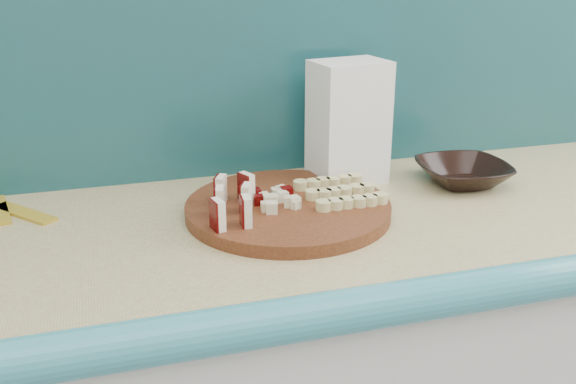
# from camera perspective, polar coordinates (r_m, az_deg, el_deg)

# --- Properties ---
(backsplash) EXTENTS (2.20, 0.02, 0.50)m
(backsplash) POSITION_cam_1_polar(r_m,az_deg,el_deg) (1.29, -8.81, 11.98)
(backsplash) COLOR teal
(backsplash) RESTS_ON kitchen_counter
(cutting_board) EXTENTS (0.38, 0.38, 0.02)m
(cutting_board) POSITION_cam_1_polar(r_m,az_deg,el_deg) (1.14, 0.00, -1.48)
(cutting_board) COLOR #421B0E
(cutting_board) RESTS_ON kitchen_counter
(apple_wedges) EXTENTS (0.09, 0.14, 0.05)m
(apple_wedges) POSITION_cam_1_polar(r_m,az_deg,el_deg) (1.08, -4.96, -0.72)
(apple_wedges) COLOR #FDECCA
(apple_wedges) RESTS_ON cutting_board
(apple_chunks) EXTENTS (0.06, 0.06, 0.02)m
(apple_chunks) POSITION_cam_1_polar(r_m,az_deg,el_deg) (1.12, -1.12, -0.65)
(apple_chunks) COLOR beige
(apple_chunks) RESTS_ON cutting_board
(banana_slices) EXTENTS (0.14, 0.14, 0.02)m
(banana_slices) POSITION_cam_1_polar(r_m,az_deg,el_deg) (1.16, 4.66, 0.02)
(banana_slices) COLOR #D0C87F
(banana_slices) RESTS_ON cutting_board
(brown_bowl) EXTENTS (0.19, 0.19, 0.04)m
(brown_bowl) POSITION_cam_1_polar(r_m,az_deg,el_deg) (1.33, 15.29, 1.62)
(brown_bowl) COLOR black
(brown_bowl) RESTS_ON kitchen_counter
(flour_bag) EXTENTS (0.16, 0.12, 0.24)m
(flour_bag) POSITION_cam_1_polar(r_m,az_deg,el_deg) (1.28, 5.38, 6.17)
(flour_bag) COLOR white
(flour_bag) RESTS_ON kitchen_counter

